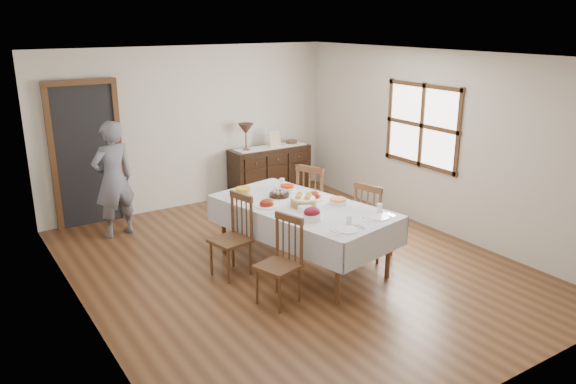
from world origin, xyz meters
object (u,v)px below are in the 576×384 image
sideboard (270,171)px  table_lamp (246,130)px  chair_left_far (233,235)px  person (113,176)px  dining_table (302,212)px  chair_right_near (373,220)px  chair_right_far (315,201)px  chair_left_near (281,260)px

sideboard → table_lamp: bearing=179.3°
chair_left_far → sideboard: bearing=129.9°
person → table_lamp: person is taller
dining_table → chair_left_far: chair_left_far is taller
sideboard → person: (-2.85, -0.46, 0.46)m
chair_left_far → dining_table: bearing=63.2°
chair_left_far → chair_right_near: size_ratio=0.98×
sideboard → chair_right_near: bearing=-95.9°
chair_right_far → person: size_ratio=0.61×
chair_left_near → table_lamp: (1.48, 3.44, 0.72)m
sideboard → chair_right_far: bearing=-104.3°
chair_right_far → table_lamp: 2.21m
chair_right_near → chair_left_far: bearing=56.4°
person → sideboard: bearing=177.1°
dining_table → chair_right_far: bearing=33.0°
dining_table → chair_right_near: (0.89, -0.31, -0.19)m
chair_left_near → chair_left_far: bearing=170.2°
table_lamp → chair_right_near: bearing=-87.3°
chair_left_far → table_lamp: (1.59, 2.53, 0.71)m
chair_right_far → dining_table: bearing=111.7°
chair_left_near → sideboard: (1.94, 3.44, -0.06)m
chair_left_far → chair_right_far: 1.58m
chair_right_far → person: (-2.32, 1.63, 0.34)m
chair_right_far → person: person is taller
sideboard → dining_table: bearing=-113.6°
sideboard → chair_left_far: bearing=-129.0°
dining_table → table_lamp: table_lamp is taller
table_lamp → chair_right_far: bearing=-92.0°
person → table_lamp: bearing=179.0°
chair_right_near → table_lamp: bearing=-13.5°
dining_table → chair_left_near: chair_left_near is taller
dining_table → chair_right_far: (0.67, 0.67, -0.16)m
chair_left_near → chair_left_far: chair_left_far is taller
dining_table → chair_right_near: chair_right_near is taller
chair_left_near → chair_right_far: chair_right_far is taller
dining_table → person: (-1.65, 2.30, 0.19)m
dining_table → sideboard: 3.03m
dining_table → chair_left_near: bearing=-149.2°
chair_left_far → table_lamp: bearing=136.9°
chair_left_far → chair_right_far: bearing=94.8°
chair_left_far → chair_right_far: size_ratio=0.92×
chair_left_far → chair_right_near: (1.73, -0.55, 0.01)m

